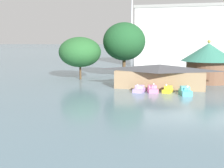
{
  "coord_description": "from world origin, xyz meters",
  "views": [
    {
      "loc": [
        13.12,
        -9.05,
        8.68
      ],
      "look_at": [
        5.13,
        25.33,
        3.17
      ],
      "focal_mm": 43.47,
      "sensor_mm": 36.0,
      "label": 1
    }
  ],
  "objects_px": {
    "pedal_boat_lavender": "(139,89)",
    "shoreline_tree_tall_left": "(80,52)",
    "pedal_boat_pink": "(152,89)",
    "green_roof_pavilion": "(208,61)",
    "background_building_block": "(190,37)",
    "boathouse": "(160,75)",
    "distant_broadcast_tower": "(132,7)",
    "pedal_boat_cyan": "(185,91)",
    "shoreline_tree_mid": "(124,42)",
    "pedal_boat_yellow": "(168,90)"
  },
  "relations": [
    {
      "from": "shoreline_tree_tall_left",
      "to": "pedal_boat_pink",
      "type": "bearing_deg",
      "value": -35.56
    },
    {
      "from": "pedal_boat_lavender",
      "to": "shoreline_tree_mid",
      "type": "xyz_separation_m",
      "value": [
        -6.26,
        19.05,
        8.26
      ]
    },
    {
      "from": "boathouse",
      "to": "shoreline_tree_mid",
      "type": "distance_m",
      "value": 17.06
    },
    {
      "from": "pedal_boat_pink",
      "to": "shoreline_tree_tall_left",
      "type": "height_order",
      "value": "shoreline_tree_tall_left"
    },
    {
      "from": "pedal_boat_cyan",
      "to": "shoreline_tree_mid",
      "type": "bearing_deg",
      "value": -156.92
    },
    {
      "from": "pedal_boat_lavender",
      "to": "pedal_boat_pink",
      "type": "xyz_separation_m",
      "value": [
        2.26,
        0.56,
        0.01
      ]
    },
    {
      "from": "pedal_boat_pink",
      "to": "background_building_block",
      "type": "height_order",
      "value": "background_building_block"
    },
    {
      "from": "background_building_block",
      "to": "shoreline_tree_tall_left",
      "type": "bearing_deg",
      "value": -120.85
    },
    {
      "from": "pedal_boat_cyan",
      "to": "pedal_boat_yellow",
      "type": "bearing_deg",
      "value": -125.23
    },
    {
      "from": "pedal_boat_pink",
      "to": "shoreline_tree_mid",
      "type": "xyz_separation_m",
      "value": [
        -8.52,
        18.49,
        8.25
      ]
    },
    {
      "from": "pedal_boat_yellow",
      "to": "shoreline_tree_mid",
      "type": "distance_m",
      "value": 22.98
    },
    {
      "from": "pedal_boat_pink",
      "to": "green_roof_pavilion",
      "type": "distance_m",
      "value": 18.1
    },
    {
      "from": "distant_broadcast_tower",
      "to": "background_building_block",
      "type": "bearing_deg",
      "value": -76.05
    },
    {
      "from": "green_roof_pavilion",
      "to": "background_building_block",
      "type": "bearing_deg",
      "value": 92.58
    },
    {
      "from": "pedal_boat_lavender",
      "to": "green_roof_pavilion",
      "type": "distance_m",
      "value": 19.91
    },
    {
      "from": "shoreline_tree_tall_left",
      "to": "distant_broadcast_tower",
      "type": "bearing_deg",
      "value": 96.55
    },
    {
      "from": "pedal_boat_lavender",
      "to": "pedal_boat_yellow",
      "type": "distance_m",
      "value": 4.93
    },
    {
      "from": "pedal_boat_pink",
      "to": "distant_broadcast_tower",
      "type": "bearing_deg",
      "value": 176.01
    },
    {
      "from": "pedal_boat_yellow",
      "to": "distant_broadcast_tower",
      "type": "xyz_separation_m",
      "value": [
        -52.52,
        292.26,
        50.1
      ]
    },
    {
      "from": "pedal_boat_lavender",
      "to": "green_roof_pavilion",
      "type": "relative_size",
      "value": 0.25
    },
    {
      "from": "green_roof_pavilion",
      "to": "boathouse",
      "type": "bearing_deg",
      "value": -139.22
    },
    {
      "from": "distant_broadcast_tower",
      "to": "pedal_boat_pink",
      "type": "bearing_deg",
      "value": -80.31
    },
    {
      "from": "boathouse",
      "to": "pedal_boat_lavender",
      "type": "bearing_deg",
      "value": -116.14
    },
    {
      "from": "pedal_boat_lavender",
      "to": "pedal_boat_pink",
      "type": "relative_size",
      "value": 1.0
    },
    {
      "from": "pedal_boat_pink",
      "to": "shoreline_tree_tall_left",
      "type": "bearing_deg",
      "value": -139.23
    },
    {
      "from": "pedal_boat_yellow",
      "to": "boathouse",
      "type": "xyz_separation_m",
      "value": [
        -1.76,
        5.61,
        1.82
      ]
    },
    {
      "from": "pedal_boat_lavender",
      "to": "green_roof_pavilion",
      "type": "height_order",
      "value": "green_roof_pavilion"
    },
    {
      "from": "green_roof_pavilion",
      "to": "shoreline_tree_tall_left",
      "type": "bearing_deg",
      "value": -177.2
    },
    {
      "from": "pedal_boat_cyan",
      "to": "shoreline_tree_mid",
      "type": "xyz_separation_m",
      "value": [
        -14.01,
        19.52,
        8.18
      ]
    },
    {
      "from": "background_building_block",
      "to": "pedal_boat_yellow",
      "type": "bearing_deg",
      "value": -96.01
    },
    {
      "from": "pedal_boat_pink",
      "to": "shoreline_tree_mid",
      "type": "relative_size",
      "value": 0.21
    },
    {
      "from": "pedal_boat_yellow",
      "to": "shoreline_tree_tall_left",
      "type": "distance_m",
      "value": 24.68
    },
    {
      "from": "shoreline_tree_tall_left",
      "to": "distant_broadcast_tower",
      "type": "height_order",
      "value": "distant_broadcast_tower"
    },
    {
      "from": "pedal_boat_lavender",
      "to": "shoreline_tree_tall_left",
      "type": "relative_size",
      "value": 0.29
    },
    {
      "from": "boathouse",
      "to": "green_roof_pavilion",
      "type": "height_order",
      "value": "green_roof_pavilion"
    },
    {
      "from": "pedal_boat_pink",
      "to": "pedal_boat_cyan",
      "type": "height_order",
      "value": "pedal_boat_pink"
    },
    {
      "from": "shoreline_tree_tall_left",
      "to": "green_roof_pavilion",
      "type": "bearing_deg",
      "value": 2.8
    },
    {
      "from": "boathouse",
      "to": "background_building_block",
      "type": "bearing_deg",
      "value": 81.39
    },
    {
      "from": "pedal_boat_cyan",
      "to": "background_building_block",
      "type": "relative_size",
      "value": 0.08
    },
    {
      "from": "pedal_boat_lavender",
      "to": "pedal_boat_yellow",
      "type": "relative_size",
      "value": 1.03
    },
    {
      "from": "boathouse",
      "to": "green_roof_pavilion",
      "type": "bearing_deg",
      "value": 40.78
    },
    {
      "from": "pedal_boat_lavender",
      "to": "boathouse",
      "type": "distance_m",
      "value": 7.28
    },
    {
      "from": "boathouse",
      "to": "shoreline_tree_tall_left",
      "type": "relative_size",
      "value": 1.8
    },
    {
      "from": "green_roof_pavilion",
      "to": "shoreline_tree_mid",
      "type": "bearing_deg",
      "value": 167.07
    },
    {
      "from": "background_building_block",
      "to": "shoreline_tree_mid",
      "type": "bearing_deg",
      "value": -113.99
    },
    {
      "from": "pedal_boat_cyan",
      "to": "boathouse",
      "type": "bearing_deg",
      "value": -158.34
    },
    {
      "from": "green_roof_pavilion",
      "to": "pedal_boat_pink",
      "type": "bearing_deg",
      "value": -126.69
    },
    {
      "from": "pedal_boat_lavender",
      "to": "boathouse",
      "type": "bearing_deg",
      "value": 163.0
    },
    {
      "from": "pedal_boat_cyan",
      "to": "shoreline_tree_mid",
      "type": "height_order",
      "value": "shoreline_tree_mid"
    },
    {
      "from": "pedal_boat_lavender",
      "to": "pedal_boat_cyan",
      "type": "relative_size",
      "value": 0.89
    }
  ]
}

